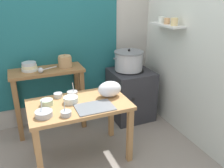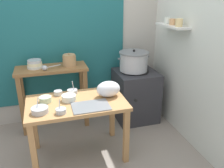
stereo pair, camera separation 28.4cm
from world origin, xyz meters
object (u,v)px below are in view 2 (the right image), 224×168
Objects in this scene: prep_bowl_2 at (40,110)px; ladle at (45,68)px; prep_bowl_4 at (45,99)px; plastic_bag at (108,89)px; back_shelf_table at (53,82)px; prep_bowl_1 at (61,111)px; prep_bowl_0 at (58,93)px; steamer_pot at (134,61)px; prep_bowl_3 at (69,98)px; stove_block at (135,95)px; prep_bowl_5 at (72,91)px; prep_table at (77,110)px; clay_pot at (69,60)px; serving_tray at (91,106)px; bowl_stack_enamel at (35,64)px.

ladle is at bearing 83.14° from prep_bowl_2.
plastic_bag is at bearing -4.43° from prep_bowl_4.
prep_bowl_1 is at bearing -88.42° from back_shelf_table.
back_shelf_table is 0.55m from prep_bowl_0.
back_shelf_table is 0.29m from ladle.
steamer_pot is 1.21m from prep_bowl_3.
steamer_pot is at bearing 153.38° from stove_block.
ladle reaches higher than prep_bowl_3.
prep_table is at bearing -87.26° from prep_bowl_5.
steamer_pot reaches higher than prep_bowl_0.
stove_block is 3.09× the size of ladle.
serving_tray is (0.09, -0.95, -0.25)m from clay_pot.
plastic_bag is 1.62× the size of prep_bowl_2.
steamer_pot is at bearing 48.68° from plastic_bag.
prep_bowl_3 is at bearing -79.14° from back_shelf_table.
ladle is at bearing -124.47° from back_shelf_table.
back_shelf_table reaches higher than prep_bowl_4.
steamer_pot is 2.59× the size of clay_pot.
serving_tray is at bearing -84.45° from clay_pot.
clay_pot is at bearing 87.44° from prep_table.
clay_pot is at bearing 65.40° from prep_bowl_2.
back_shelf_table is 9.60× the size of prep_bowl_0.
prep_bowl_1 is (0.03, -1.01, 0.07)m from back_shelf_table.
ladle reaches higher than stove_block.
steamer_pot is at bearing 38.36° from prep_bowl_1.
ladle is at bearing -161.20° from clay_pot.
prep_bowl_5 is (0.18, 0.47, -0.00)m from prep_bowl_1.
prep_bowl_1 is at bearing -65.59° from prep_bowl_4.
prep_bowl_5 is at bearing -155.71° from steamer_pot.
serving_tray is at bearing -53.09° from prep_table.
prep_table is 6.88× the size of prep_bowl_3.
ladle is 0.90× the size of plastic_bag.
prep_bowl_4 is (-0.71, 0.06, -0.06)m from plastic_bag.
plastic_bag is at bearing -65.33° from clay_pot.
clay_pot is 0.99m from serving_tray.
prep_bowl_0 is at bearing -160.49° from stove_block.
prep_bowl_1 is 0.34m from prep_bowl_4.
prep_bowl_0 is 0.45m from prep_bowl_2.
prep_bowl_0 is (-0.56, 0.21, -0.07)m from plastic_bag.
back_shelf_table reaches higher than serving_tray.
back_shelf_table is at bearing 91.58° from prep_bowl_1.
bowl_stack_enamel is 1.42× the size of prep_bowl_1.
back_shelf_table is 1.19m from steamer_pot.
prep_bowl_4 is (-0.33, 0.09, 0.14)m from prep_table.
serving_tray is 0.34m from plastic_bag.
steamer_pot is 2.89× the size of prep_bowl_5.
bowl_stack_enamel is 0.66m from prep_bowl_0.
prep_bowl_0 is at bearing 126.85° from serving_tray.
ladle is at bearing 179.20° from stove_block.
prep_bowl_1 is at bearing -130.23° from prep_table.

